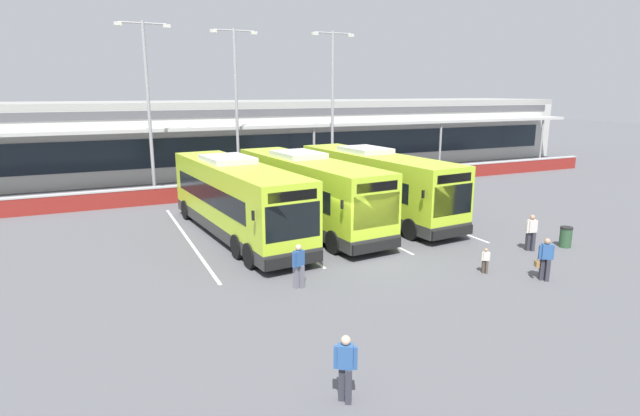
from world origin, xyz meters
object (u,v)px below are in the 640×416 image
Objects in this scene: pedestrian_in_dark_coat at (345,366)px; pedestrian_child at (485,260)px; pedestrian_approaching_bus at (531,231)px; pedestrian_near_bin at (299,265)px; coach_bus_centre at (375,185)px; litter_bin at (566,237)px; coach_bus_left_centre at (307,192)px; lamp_post_east at (332,99)px; lamp_post_centre at (236,99)px; coach_bus_leftmost at (236,200)px; lamp_post_west at (148,100)px; pedestrian_with_handbag at (545,258)px.

pedestrian_in_dark_coat reaches higher than pedestrian_child.
pedestrian_approaching_bus reaches higher than pedestrian_child.
pedestrian_child is 0.62× the size of pedestrian_near_bin.
litter_bin is at bearing -60.12° from coach_bus_centre.
coach_bus_left_centre is 1.12× the size of lamp_post_east.
lamp_post_centre reaches higher than litter_bin.
coach_bus_left_centre is at bearing -88.32° from lamp_post_centre.
pedestrian_in_dark_coat is at bearing -109.99° from coach_bus_left_centre.
pedestrian_in_dark_coat is at bearing -100.66° from lamp_post_centre.
coach_bus_leftmost reaches higher than pedestrian_near_bin.
coach_bus_centre is 1.12× the size of lamp_post_west.
coach_bus_centre is 7.61× the size of pedestrian_with_handbag.
litter_bin is (4.92, -8.56, -1.32)m from coach_bus_centre.
pedestrian_near_bin is 10.92m from pedestrian_approaching_bus.
lamp_post_west is at bearing 130.04° from litter_bin.
coach_bus_centre is 13.26× the size of litter_bin.
pedestrian_in_dark_coat is 1.74× the size of litter_bin.
pedestrian_child is at bearing -63.37° from lamp_post_west.
pedestrian_near_bin is at bearing 76.46° from pedestrian_in_dark_coat.
pedestrian_near_bin is at bearing 177.96° from litter_bin.
pedestrian_near_bin is 21.38m from lamp_post_east.
lamp_post_west is at bearing -179.62° from lamp_post_east.
coach_bus_leftmost is at bearing -175.69° from coach_bus_left_centre.
litter_bin is at bearing -64.49° from lamp_post_centre.
pedestrian_in_dark_coat is 15.72m from litter_bin.
litter_bin is at bearing 23.57° from pedestrian_in_dark_coat.
coach_bus_leftmost is 11.73m from lamp_post_west.
pedestrian_approaching_bus is 1.74× the size of litter_bin.
pedestrian_with_handbag is at bearing -50.34° from coach_bus_leftmost.
pedestrian_with_handbag is at bearing -129.34° from pedestrian_approaching_bus.
lamp_post_centre is 6.92m from lamp_post_east.
lamp_post_west is 11.83× the size of litter_bin.
lamp_post_centre is (3.30, 19.41, 5.42)m from pedestrian_near_bin.
pedestrian_approaching_bus is (11.09, -7.64, -0.91)m from coach_bus_leftmost.
litter_bin is at bearing -41.87° from coach_bus_left_centre.
pedestrian_in_dark_coat is 1.61× the size of pedestrian_child.
coach_bus_leftmost is at bearing 129.66° from pedestrian_with_handbag.
coach_bus_left_centre reaches higher than pedestrian_child.
lamp_post_west reaches higher than coach_bus_centre.
pedestrian_approaching_bus is at bearing 27.57° from pedestrian_in_dark_coat.
lamp_post_west is 1.00× the size of lamp_post_centre.
pedestrian_with_handbag is 23.72m from lamp_post_centre.
coach_bus_leftmost is 1.12× the size of lamp_post_centre.
coach_bus_centre is at bearing 119.88° from litter_bin.
lamp_post_west is 12.79m from lamp_post_east.
litter_bin is (12.78, -0.46, -0.41)m from pedestrian_near_bin.
pedestrian_near_bin reaches higher than litter_bin.
pedestrian_child is at bearing -168.73° from litter_bin.
coach_bus_left_centre is 8.60m from pedestrian_near_bin.
pedestrian_near_bin is (-7.10, 1.59, 0.33)m from pedestrian_child.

